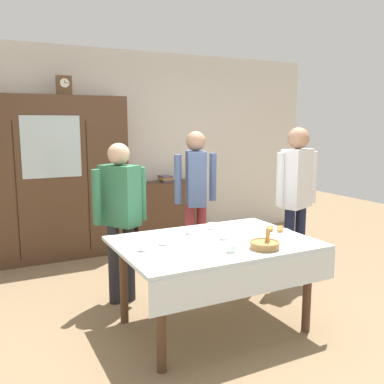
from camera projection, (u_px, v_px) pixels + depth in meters
The scene contains 20 objects.
ground_plane at pixel (202, 317), 3.81m from camera, with size 12.00×12.00×0.00m, color #846B4C.
back_wall at pixel (113, 149), 5.92m from camera, with size 6.40×0.10×2.70m, color silver.
dining_table at pixel (216, 253), 3.49m from camera, with size 1.58×1.12×0.76m.
wall_cabinet at pixel (50, 179), 5.31m from camera, with size 1.90×0.46×2.05m.
mantel_clock at pixel (64, 86), 5.23m from camera, with size 0.18×0.11×0.24m.
bookshelf_low at pixel (166, 212), 6.16m from camera, with size 0.98×0.35×0.88m.
book_stack at pixel (166, 178), 6.08m from camera, with size 0.17×0.20×0.09m.
tea_cup_far_left at pixel (212, 227), 3.86m from camera, with size 0.13×0.13×0.06m.
tea_cup_center at pixel (190, 231), 3.70m from camera, with size 0.13×0.13×0.06m.
tea_cup_near_right at pixel (144, 248), 3.21m from camera, with size 0.13×0.13×0.06m.
tea_cup_far_right at pixel (164, 242), 3.37m from camera, with size 0.13×0.13×0.06m.
tea_cup_mid_left at pixel (224, 237), 3.53m from camera, with size 0.13×0.13×0.06m.
tea_cup_mid_right at pixel (231, 250), 3.18m from camera, with size 0.13×0.13×0.06m.
bread_basket at pixel (265, 244), 3.28m from camera, with size 0.24×0.24×0.16m.
pastry_plate at pixel (275, 230), 3.80m from camera, with size 0.28×0.28×0.05m.
spoon_front_edge at pixel (221, 257), 3.07m from camera, with size 0.12×0.02×0.01m.
spoon_far_right at pixel (240, 227), 3.96m from camera, with size 0.12×0.02×0.01m.
person_behind_table_left at pixel (120, 208), 4.00m from camera, with size 0.52×0.41×1.54m.
person_behind_table_right at pixel (196, 189), 4.76m from camera, with size 0.52×0.41×1.63m.
person_beside_shelf at pixel (296, 189), 4.50m from camera, with size 0.52×0.32×1.67m.
Camera 1 is at (-1.69, -3.15, 1.72)m, focal length 39.78 mm.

